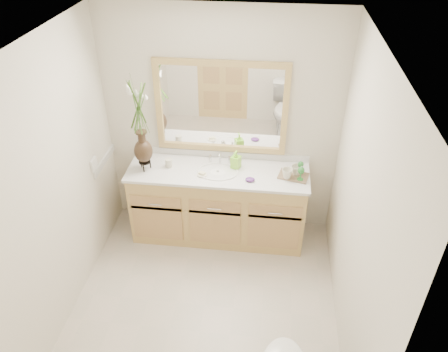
# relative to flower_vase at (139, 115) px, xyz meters

# --- Properties ---
(floor) EXTENTS (2.60, 2.60, 0.00)m
(floor) POSITION_rel_flower_vase_xyz_m (0.74, -0.96, -1.44)
(floor) COLOR beige
(floor) RESTS_ON ground
(ceiling) EXTENTS (2.40, 2.60, 0.02)m
(ceiling) POSITION_rel_flower_vase_xyz_m (0.74, -0.96, 0.96)
(ceiling) COLOR white
(ceiling) RESTS_ON wall_back
(wall_back) EXTENTS (2.40, 0.02, 2.40)m
(wall_back) POSITION_rel_flower_vase_xyz_m (0.74, 0.34, -0.24)
(wall_back) COLOR silver
(wall_back) RESTS_ON floor
(wall_left) EXTENTS (0.02, 2.60, 2.40)m
(wall_left) POSITION_rel_flower_vase_xyz_m (-0.46, -0.96, -0.24)
(wall_left) COLOR silver
(wall_left) RESTS_ON floor
(wall_right) EXTENTS (0.02, 2.60, 2.40)m
(wall_right) POSITION_rel_flower_vase_xyz_m (1.94, -0.96, -0.24)
(wall_right) COLOR silver
(wall_right) RESTS_ON floor
(vanity) EXTENTS (1.80, 0.55, 0.80)m
(vanity) POSITION_rel_flower_vase_xyz_m (0.74, 0.05, -1.04)
(vanity) COLOR tan
(vanity) RESTS_ON floor
(counter) EXTENTS (1.84, 0.57, 0.03)m
(counter) POSITION_rel_flower_vase_xyz_m (0.74, 0.05, -0.62)
(counter) COLOR silver
(counter) RESTS_ON vanity
(sink) EXTENTS (0.38, 0.34, 0.23)m
(sink) POSITION_rel_flower_vase_xyz_m (0.74, 0.03, -0.66)
(sink) COLOR white
(sink) RESTS_ON counter
(mirror) EXTENTS (1.32, 0.04, 0.97)m
(mirror) POSITION_rel_flower_vase_xyz_m (0.74, 0.31, -0.03)
(mirror) COLOR white
(mirror) RESTS_ON wall_back
(switch_plate) EXTENTS (0.02, 0.12, 0.12)m
(switch_plate) POSITION_rel_flower_vase_xyz_m (-0.45, -0.20, -0.46)
(switch_plate) COLOR white
(switch_plate) RESTS_ON wall_left
(flower_vase) EXTENTS (0.22, 0.22, 0.89)m
(flower_vase) POSITION_rel_flower_vase_xyz_m (0.00, 0.00, 0.00)
(flower_vase) COLOR black
(flower_vase) RESTS_ON counter
(tumbler) EXTENTS (0.07, 0.07, 0.09)m
(tumbler) POSITION_rel_flower_vase_xyz_m (0.23, 0.07, -0.56)
(tumbler) COLOR beige
(tumbler) RESTS_ON counter
(soap_dish) EXTENTS (0.10, 0.10, 0.03)m
(soap_dish) POSITION_rel_flower_vase_xyz_m (0.59, -0.04, -0.59)
(soap_dish) COLOR beige
(soap_dish) RESTS_ON counter
(soap_bottle) EXTENTS (0.10, 0.10, 0.17)m
(soap_bottle) POSITION_rel_flower_vase_xyz_m (0.91, 0.14, -0.52)
(soap_bottle) COLOR #8EE636
(soap_bottle) RESTS_ON counter
(purple_dish) EXTENTS (0.11, 0.10, 0.03)m
(purple_dish) POSITION_rel_flower_vase_xyz_m (1.07, -0.09, -0.59)
(purple_dish) COLOR #552775
(purple_dish) RESTS_ON counter
(tray) EXTENTS (0.32, 0.25, 0.01)m
(tray) POSITION_rel_flower_vase_xyz_m (1.50, 0.04, -0.60)
(tray) COLOR brown
(tray) RESTS_ON counter
(mug_left) EXTENTS (0.12, 0.11, 0.11)m
(mug_left) POSITION_rel_flower_vase_xyz_m (1.43, -0.01, -0.54)
(mug_left) COLOR beige
(mug_left) RESTS_ON tray
(mug_right) EXTENTS (0.14, 0.14, 0.11)m
(mug_right) POSITION_rel_flower_vase_xyz_m (1.52, 0.06, -0.54)
(mug_right) COLOR beige
(mug_right) RESTS_ON tray
(goblet_front) EXTENTS (0.06, 0.06, 0.14)m
(goblet_front) POSITION_rel_flower_vase_xyz_m (1.56, -0.02, -0.49)
(goblet_front) COLOR #28792E
(goblet_front) RESTS_ON tray
(goblet_back) EXTENTS (0.06, 0.06, 0.13)m
(goblet_back) POSITION_rel_flower_vase_xyz_m (1.56, 0.10, -0.50)
(goblet_back) COLOR #28792E
(goblet_back) RESTS_ON tray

